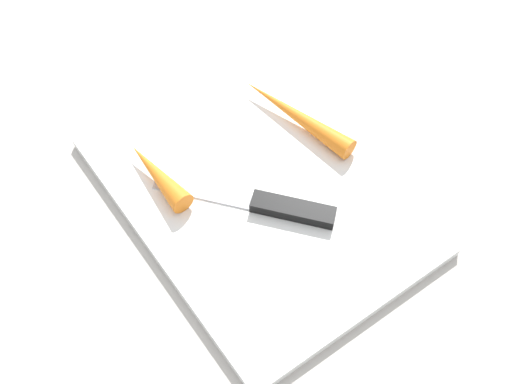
% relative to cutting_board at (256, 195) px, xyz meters
% --- Properties ---
extents(ground_plane, '(1.40, 1.40, 0.00)m').
position_rel_cutting_board_xyz_m(ground_plane, '(0.00, 0.00, -0.01)').
color(ground_plane, '#ADA8A0').
extents(cutting_board, '(0.36, 0.26, 0.01)m').
position_rel_cutting_board_xyz_m(cutting_board, '(0.00, 0.00, 0.00)').
color(cutting_board, white).
rests_on(cutting_board, ground_plane).
extents(knife, '(0.17, 0.14, 0.01)m').
position_rel_cutting_board_xyz_m(knife, '(-0.03, -0.01, 0.01)').
color(knife, '#B7B7BC').
rests_on(knife, cutting_board).
extents(carrot_short, '(0.10, 0.03, 0.03)m').
position_rel_cutting_board_xyz_m(carrot_short, '(0.07, 0.08, 0.02)').
color(carrot_short, orange).
rests_on(carrot_short, cutting_board).
extents(carrot_long, '(0.16, 0.06, 0.02)m').
position_rel_cutting_board_xyz_m(carrot_long, '(0.05, -0.09, 0.02)').
color(carrot_long, orange).
rests_on(carrot_long, cutting_board).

